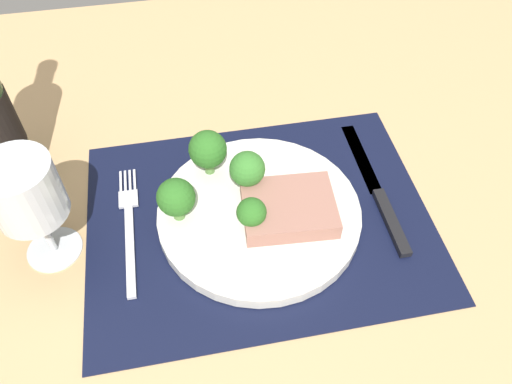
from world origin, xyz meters
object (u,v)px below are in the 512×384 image
object	(u,v)px
plate	(259,214)
fork	(129,226)
wine_glass	(26,192)
knife	(379,195)
steak	(289,208)

from	to	relation	value
plate	fork	xyz separation A→B (cm)	(-15.86, 1.42, -0.55)
fork	wine_glass	bearing A→B (deg)	-174.80
plate	knife	distance (cm)	15.78
steak	fork	world-z (taller)	steak
fork	knife	xyz separation A→B (cm)	(31.62, -0.89, 0.05)
knife	steak	bearing A→B (deg)	-170.06
plate	fork	world-z (taller)	plate
plate	wine_glass	xyz separation A→B (cm)	(-24.71, 0.50, 9.02)
wine_glass	plate	bearing A→B (deg)	-1.15
steak	knife	xyz separation A→B (cm)	(12.42, 1.82, -2.43)
plate	steak	bearing A→B (deg)	-21.02
plate	knife	bearing A→B (deg)	1.93
fork	knife	bearing A→B (deg)	-2.37
plate	knife	world-z (taller)	plate
plate	wine_glass	size ratio (longest dim) A/B	1.72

